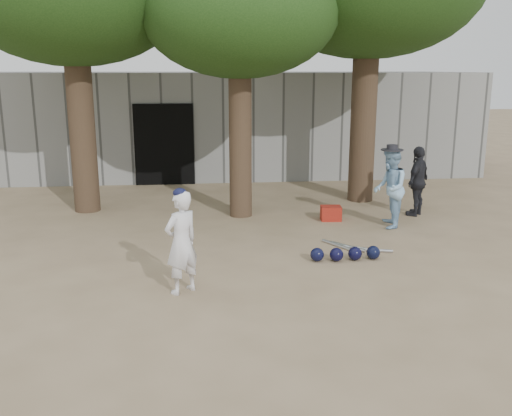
{
  "coord_description": "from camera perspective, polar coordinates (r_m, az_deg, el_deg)",
  "views": [
    {
      "loc": [
        -0.31,
        -7.79,
        3.13
      ],
      "look_at": [
        0.6,
        1.0,
        0.95
      ],
      "focal_mm": 40.0,
      "sensor_mm": 36.0,
      "label": 1
    }
  ],
  "objects": [
    {
      "name": "ground",
      "position": [
        8.4,
        -3.4,
        -8.04
      ],
      "size": [
        70.0,
        70.0,
        0.0
      ],
      "primitive_type": "plane",
      "color": "#937C5E",
      "rests_on": "ground"
    },
    {
      "name": "spectator_blue",
      "position": [
        11.64,
        13.24,
        1.93
      ],
      "size": [
        0.77,
        0.9,
        1.6
      ],
      "primitive_type": "imported",
      "rotation": [
        0.0,
        0.0,
        4.48
      ],
      "color": "#90BBDF",
      "rests_on": "ground"
    },
    {
      "name": "boy_player",
      "position": [
        8.08,
        -7.47,
        -3.44
      ],
      "size": [
        0.65,
        0.62,
        1.49
      ],
      "primitive_type": "imported",
      "rotation": [
        0.0,
        0.0,
        3.82
      ],
      "color": "white",
      "rests_on": "ground"
    },
    {
      "name": "back_building",
      "position": [
        18.2,
        -4.98,
        8.66
      ],
      "size": [
        16.0,
        5.24,
        3.0
      ],
      "color": "gray",
      "rests_on": "ground"
    },
    {
      "name": "red_bag",
      "position": [
        12.1,
        7.5,
        -0.53
      ],
      "size": [
        0.45,
        0.36,
        0.3
      ],
      "primitive_type": "cube",
      "rotation": [
        0.0,
        0.0,
        -0.09
      ],
      "color": "#A22B15",
      "rests_on": "ground"
    },
    {
      "name": "helmet_row",
      "position": [
        9.64,
        8.94,
        -4.55
      ],
      "size": [
        1.19,
        0.27,
        0.23
      ],
      "color": "black",
      "rests_on": "ground"
    },
    {
      "name": "bat_pile",
      "position": [
        10.29,
        9.78,
        -3.9
      ],
      "size": [
        1.1,
        0.82,
        0.06
      ],
      "color": "#B0B1B7",
      "rests_on": "ground"
    },
    {
      "name": "spectator_dark",
      "position": [
        12.77,
        15.88,
        2.6
      ],
      "size": [
        0.88,
        0.89,
        1.51
      ],
      "primitive_type": "imported",
      "rotation": [
        0.0,
        0.0,
        3.95
      ],
      "color": "black",
      "rests_on": "ground"
    }
  ]
}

